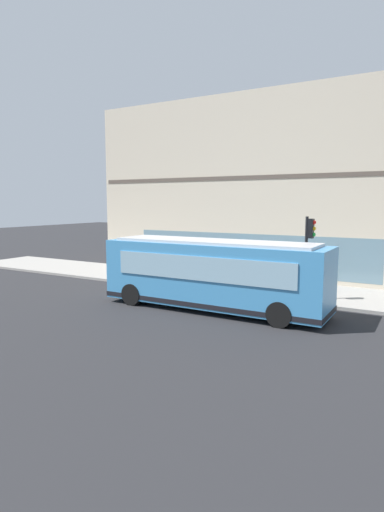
{
  "coord_description": "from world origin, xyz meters",
  "views": [
    {
      "loc": [
        -16.28,
        -9.98,
        4.7
      ],
      "look_at": [
        3.17,
        1.31,
        1.83
      ],
      "focal_mm": 29.63,
      "sensor_mm": 36.0,
      "label": 1
    }
  ],
  "objects": [
    {
      "name": "traffic_light_near_corner",
      "position": [
        3.26,
        -4.91,
        2.87
      ],
      "size": [
        0.32,
        0.49,
        3.9
      ],
      "color": "black",
      "rests_on": "sidewalk_curb"
    },
    {
      "name": "building_corner",
      "position": [
        11.55,
        0.0,
        5.6
      ],
      "size": [
        8.12,
        22.07,
        11.22
      ],
      "color": "beige",
      "rests_on": "ground"
    },
    {
      "name": "pedestrian_near_building_entrance",
      "position": [
        3.94,
        1.5,
        1.17
      ],
      "size": [
        0.32,
        0.32,
        1.77
      ],
      "color": "#8C3F8C",
      "rests_on": "sidewalk_curb"
    },
    {
      "name": "city_bus_nearside",
      "position": [
        -0.07,
        -1.63,
        1.55
      ],
      "size": [
        2.61,
        10.04,
        3.07
      ],
      "color": "#3F8CC6",
      "rests_on": "ground"
    },
    {
      "name": "pedestrian_walking_along_curb",
      "position": [
        6.5,
        5.57,
        1.21
      ],
      "size": [
        0.32,
        0.32,
        1.82
      ],
      "color": "black",
      "rests_on": "sidewalk_curb"
    },
    {
      "name": "ground",
      "position": [
        0.0,
        0.0,
        0.0
      ],
      "size": [
        120.0,
        120.0,
        0.0
      ],
      "primitive_type": "plane",
      "color": "#262628"
    },
    {
      "name": "newspaper_vending_box",
      "position": [
        6.73,
        1.22,
        0.6
      ],
      "size": [
        0.44,
        0.42,
        0.9
      ],
      "color": "#263F99",
      "rests_on": "sidewalk_curb"
    },
    {
      "name": "fire_hydrant",
      "position": [
        3.13,
        1.84,
        0.51
      ],
      "size": [
        0.35,
        0.35,
        0.74
      ],
      "color": "red",
      "rests_on": "sidewalk_curb"
    },
    {
      "name": "pedestrian_near_hydrant",
      "position": [
        6.8,
        -1.54,
        1.09
      ],
      "size": [
        0.32,
        0.32,
        1.64
      ],
      "color": "#8C3F8C",
      "rests_on": "sidewalk_curb"
    },
    {
      "name": "sidewalk_curb",
      "position": [
        5.06,
        0.0,
        0.07
      ],
      "size": [
        4.92,
        40.0,
        0.15
      ],
      "primitive_type": "cube",
      "color": "#9E9991",
      "rests_on": "ground"
    }
  ]
}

